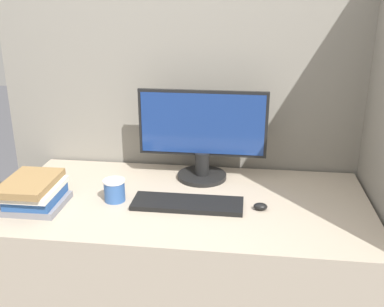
% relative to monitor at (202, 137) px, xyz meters
% --- Properties ---
extents(cubicle_panel_rear, '(1.96, 0.04, 1.78)m').
position_rel_monitor_xyz_m(cubicle_panel_rear, '(-0.04, 0.18, -0.06)').
color(cubicle_panel_rear, gray).
rests_on(cubicle_panel_rear, ground_plane).
extents(desk, '(1.56, 0.78, 0.74)m').
position_rel_monitor_xyz_m(desk, '(-0.04, -0.25, -0.57)').
color(desk, tan).
rests_on(desk, ground_plane).
extents(monitor, '(0.59, 0.23, 0.42)m').
position_rel_monitor_xyz_m(monitor, '(0.00, 0.00, 0.00)').
color(monitor, black).
rests_on(monitor, desk).
extents(keyboard, '(0.46, 0.15, 0.02)m').
position_rel_monitor_xyz_m(keyboard, '(-0.03, -0.30, -0.19)').
color(keyboard, black).
rests_on(keyboard, desk).
extents(mouse, '(0.06, 0.04, 0.03)m').
position_rel_monitor_xyz_m(mouse, '(0.27, -0.30, -0.19)').
color(mouse, black).
rests_on(mouse, desk).
extents(coffee_cup, '(0.09, 0.09, 0.09)m').
position_rel_monitor_xyz_m(coffee_cup, '(-0.34, -0.29, -0.16)').
color(coffee_cup, '#335999').
rests_on(coffee_cup, desk).
extents(book_stack, '(0.24, 0.28, 0.12)m').
position_rel_monitor_xyz_m(book_stack, '(-0.65, -0.39, -0.14)').
color(book_stack, slate).
rests_on(book_stack, desk).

